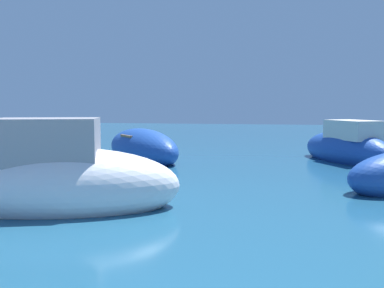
{
  "coord_description": "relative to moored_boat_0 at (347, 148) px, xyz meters",
  "views": [
    {
      "loc": [
        -7.77,
        -4.1,
        2.09
      ],
      "look_at": [
        -10.77,
        11.61,
        0.56
      ],
      "focal_mm": 38.72,
      "sensor_mm": 36.0,
      "label": 1
    }
  ],
  "objects": [
    {
      "name": "moored_boat_1",
      "position": [
        -6.79,
        -8.44,
        0.06
      ],
      "size": [
        4.83,
        3.05,
        2.18
      ],
      "rotation": [
        0.0,
        0.0,
        0.31
      ],
      "color": "white",
      "rests_on": "ground"
    },
    {
      "name": "moored_boat_0",
      "position": [
        0.0,
        0.0,
        0.0
      ],
      "size": [
        3.53,
        4.6,
        1.85
      ],
      "rotation": [
        0.0,
        0.0,
        2.08
      ],
      "color": "#1E479E",
      "rests_on": "ground"
    },
    {
      "name": "moored_boat_5",
      "position": [
        -7.57,
        -0.93,
        -0.08
      ],
      "size": [
        4.51,
        4.75,
        1.53
      ],
      "rotation": [
        0.0,
        0.0,
        5.44
      ],
      "color": "#1E479E",
      "rests_on": "ground"
    }
  ]
}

